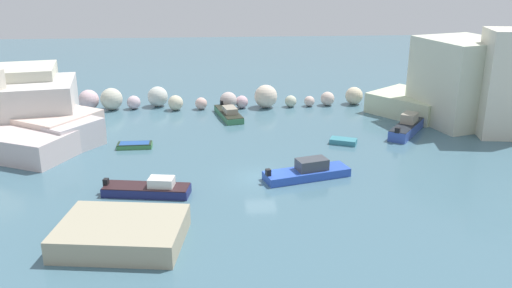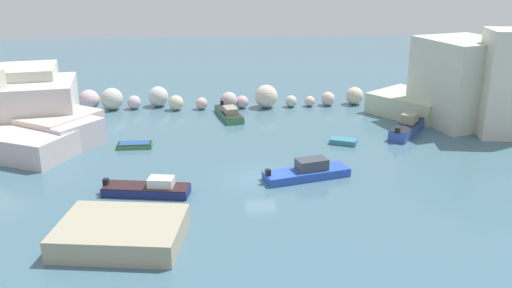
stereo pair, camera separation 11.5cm
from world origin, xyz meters
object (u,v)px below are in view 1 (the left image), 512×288
Objects in this scene: channel_buoy at (230,113)px; moored_boat_2 at (149,189)px; moored_boat_5 at (343,141)px; moored_boat_0 at (407,127)px; stone_dock at (122,233)px; moored_boat_4 at (229,113)px; moored_boat_3 at (135,145)px; moored_boat_1 at (308,171)px.

channel_buoy is 0.08× the size of moored_boat_2.
moored_boat_2 reaches higher than moored_boat_5.
channel_buoy is 0.20× the size of moored_boat_5.
moored_boat_2 is (-24.03, -12.97, -0.22)m from moored_boat_0.
stone_dock is 28.18m from moored_boat_4.
moored_boat_0 reaches higher than moored_boat_4.
moored_boat_5 is at bearing 40.40° from moored_boat_2.
channel_buoy is at bearing -21.62° from moored_boat_5.
stone_dock reaches higher than moored_boat_2.
stone_dock is 13.79× the size of channel_buoy.
channel_buoy is at bearing 75.07° from stone_dock.
moored_boat_5 is (17.05, 10.40, -0.23)m from moored_boat_2.
channel_buoy is at bearing 46.20° from moored_boat_3.
moored_boat_0 is 2.25× the size of moored_boat_5.
moored_boat_2 is (-6.63, -20.75, 0.20)m from channel_buoy.
channel_buoy is 0.08× the size of moored_boat_1.
moored_boat_0 is 0.86× the size of moored_boat_1.
moored_boat_1 is (-11.70, -10.57, -0.16)m from moored_boat_0.
moored_boat_1 reaches higher than moored_boat_5.
channel_buoy is at bearing 81.29° from moored_boat_2.
moored_boat_3 is at bearing -132.30° from channel_buoy.
moored_boat_3 is at bearing 130.36° from moored_boat_0.
stone_dock is at bearing -27.92° from moored_boat_4.
moored_boat_2 is at bearing -30.80° from moored_boat_4.
moored_boat_3 is 0.50× the size of moored_boat_4.
moored_boat_0 reaches higher than channel_buoy.
channel_buoy is (7.45, 27.94, -0.45)m from stone_dock.
moored_boat_2 is (0.82, 7.19, -0.25)m from stone_dock.
moored_boat_4 is at bearing 103.54° from moored_boat_0.
channel_buoy is 14.68m from moored_boat_5.
moored_boat_1 is at bearing -72.74° from channel_buoy.
moored_boat_5 is at bearing -2.33° from moored_boat_3.
moored_boat_5 is at bearing 43.71° from moored_boat_1.
moored_boat_5 is (4.71, 8.00, -0.28)m from moored_boat_1.
channel_buoy is at bearing 101.35° from moored_boat_0.
moored_boat_0 is (24.85, 20.16, -0.03)m from stone_dock.
moored_boat_2 is at bearing 175.22° from moored_boat_1.
moored_boat_0 is at bearing 26.31° from moored_boat_1.
moored_boat_0 reaches higher than moored_boat_1.
moored_boat_4 is (7.25, 27.23, -0.26)m from stone_dock.
moored_boat_1 is (13.15, 9.59, -0.19)m from stone_dock.
moored_boat_1 is at bearing 5.48° from moored_boat_4.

